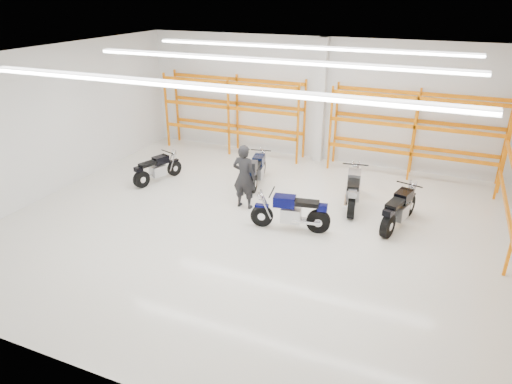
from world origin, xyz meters
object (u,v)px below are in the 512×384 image
at_px(motorcycle_back_a, 156,170).
at_px(standing_man, 244,177).
at_px(motorcycle_back_d, 398,210).
at_px(structural_column, 321,102).
at_px(motorcycle_back_b, 256,171).
at_px(motorcycle_back_c, 353,191).
at_px(motorcycle_main, 294,213).

xyz_separation_m(motorcycle_back_a, standing_man, (3.54, -0.59, 0.53)).
xyz_separation_m(motorcycle_back_d, structural_column, (-3.50, 4.39, 1.74)).
height_order(motorcycle_back_b, motorcycle_back_d, motorcycle_back_b).
xyz_separation_m(motorcycle_back_a, motorcycle_back_c, (6.52, 0.66, 0.09)).
xyz_separation_m(motorcycle_main, standing_man, (-1.81, 0.77, 0.48)).
bearing_deg(structural_column, motorcycle_back_b, -110.07).
distance_m(motorcycle_back_a, motorcycle_back_b, 3.41).
distance_m(motorcycle_main, motorcycle_back_c, 2.33).
height_order(motorcycle_main, motorcycle_back_a, motorcycle_main).
distance_m(motorcycle_back_d, standing_man, 4.44).
distance_m(motorcycle_back_b, motorcycle_back_c, 3.29).
bearing_deg(motorcycle_back_a, structural_column, 43.94).
distance_m(motorcycle_main, motorcycle_back_d, 2.86).
relative_size(motorcycle_back_c, standing_man, 1.19).
height_order(motorcycle_back_b, structural_column, structural_column).
distance_m(motorcycle_main, motorcycle_back_a, 5.52).
relative_size(motorcycle_main, motorcycle_back_d, 1.00).
xyz_separation_m(standing_man, structural_column, (0.89, 4.86, 1.27)).
bearing_deg(standing_man, motorcycle_back_b, -78.58).
distance_m(motorcycle_back_b, structural_column, 3.85).
relative_size(motorcycle_back_a, motorcycle_back_c, 0.81).
bearing_deg(motorcycle_back_b, motorcycle_back_a, -162.39).
bearing_deg(motorcycle_back_c, motorcycle_main, -120.12).
distance_m(motorcycle_back_c, standing_man, 3.26).
relative_size(motorcycle_back_a, motorcycle_back_b, 0.86).
bearing_deg(motorcycle_back_c, structural_column, 120.02).
relative_size(motorcycle_back_a, standing_man, 0.97).
relative_size(motorcycle_back_c, motorcycle_back_d, 1.07).
bearing_deg(motorcycle_back_c, motorcycle_back_d, -28.99).
distance_m(motorcycle_back_a, motorcycle_back_d, 7.93).
relative_size(motorcycle_main, motorcycle_back_b, 0.99).
height_order(motorcycle_main, motorcycle_back_b, motorcycle_back_b).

